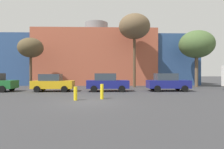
{
  "coord_description": "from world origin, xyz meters",
  "views": [
    {
      "loc": [
        1.24,
        -12.05,
        1.84
      ],
      "look_at": [
        1.83,
        7.95,
        1.71
      ],
      "focal_mm": 30.36,
      "sensor_mm": 36.0,
      "label": 1
    }
  ],
  "objects_px": {
    "bare_tree_0": "(134,27)",
    "bollard_yellow_1": "(75,94)",
    "parked_car_1": "(53,83)",
    "bare_tree_1": "(197,45)",
    "parked_car_3": "(167,82)",
    "parked_car_2": "(107,82)",
    "bare_tree_2": "(31,48)",
    "bollard_yellow_0": "(102,92)"
  },
  "relations": [
    {
      "from": "bare_tree_0",
      "to": "bollard_yellow_1",
      "type": "height_order",
      "value": "bare_tree_0"
    },
    {
      "from": "parked_car_1",
      "to": "bare_tree_1",
      "type": "distance_m",
      "value": 19.11
    },
    {
      "from": "parked_car_3",
      "to": "bollard_yellow_1",
      "type": "relative_size",
      "value": 4.59
    },
    {
      "from": "parked_car_1",
      "to": "parked_car_2",
      "type": "relative_size",
      "value": 0.96
    },
    {
      "from": "parked_car_2",
      "to": "bare_tree_1",
      "type": "relative_size",
      "value": 0.56
    },
    {
      "from": "parked_car_1",
      "to": "bollard_yellow_1",
      "type": "distance_m",
      "value": 7.26
    },
    {
      "from": "bare_tree_2",
      "to": "parked_car_2",
      "type": "bearing_deg",
      "value": -28.79
    },
    {
      "from": "parked_car_1",
      "to": "parked_car_2",
      "type": "distance_m",
      "value": 5.54
    },
    {
      "from": "parked_car_2",
      "to": "parked_car_3",
      "type": "relative_size",
      "value": 1.0
    },
    {
      "from": "bare_tree_2",
      "to": "bollard_yellow_0",
      "type": "height_order",
      "value": "bare_tree_2"
    },
    {
      "from": "bare_tree_0",
      "to": "bollard_yellow_0",
      "type": "height_order",
      "value": "bare_tree_0"
    },
    {
      "from": "parked_car_1",
      "to": "bare_tree_2",
      "type": "height_order",
      "value": "bare_tree_2"
    },
    {
      "from": "parked_car_2",
      "to": "bare_tree_2",
      "type": "distance_m",
      "value": 12.02
    },
    {
      "from": "bare_tree_0",
      "to": "parked_car_3",
      "type": "bearing_deg",
      "value": -65.54
    },
    {
      "from": "bare_tree_0",
      "to": "bare_tree_1",
      "type": "distance_m",
      "value": 8.71
    },
    {
      "from": "bollard_yellow_1",
      "to": "bollard_yellow_0",
      "type": "bearing_deg",
      "value": 18.72
    },
    {
      "from": "parked_car_2",
      "to": "parked_car_3",
      "type": "distance_m",
      "value": 6.21
    },
    {
      "from": "bollard_yellow_1",
      "to": "parked_car_2",
      "type": "bearing_deg",
      "value": 71.22
    },
    {
      "from": "parked_car_3",
      "to": "bollard_yellow_1",
      "type": "distance_m",
      "value": 10.58
    },
    {
      "from": "parked_car_1",
      "to": "bare_tree_2",
      "type": "xyz_separation_m",
      "value": [
        -4.34,
        5.43,
        4.22
      ]
    },
    {
      "from": "bare_tree_1",
      "to": "bare_tree_2",
      "type": "relative_size",
      "value": 1.18
    },
    {
      "from": "parked_car_1",
      "to": "bollard_yellow_0",
      "type": "bearing_deg",
      "value": -48.57
    },
    {
      "from": "parked_car_2",
      "to": "bollard_yellow_1",
      "type": "relative_size",
      "value": 4.6
    },
    {
      "from": "parked_car_2",
      "to": "bollard_yellow_0",
      "type": "distance_m",
      "value": 5.85
    },
    {
      "from": "parked_car_2",
      "to": "bare_tree_2",
      "type": "relative_size",
      "value": 0.66
    },
    {
      "from": "parked_car_1",
      "to": "bare_tree_0",
      "type": "relative_size",
      "value": 0.42
    },
    {
      "from": "bare_tree_0",
      "to": "bare_tree_1",
      "type": "bearing_deg",
      "value": 0.57
    },
    {
      "from": "bare_tree_2",
      "to": "parked_car_3",
      "type": "bearing_deg",
      "value": -18.64
    },
    {
      "from": "parked_car_3",
      "to": "bollard_yellow_0",
      "type": "relative_size",
      "value": 3.96
    },
    {
      "from": "parked_car_1",
      "to": "parked_car_2",
      "type": "height_order",
      "value": "parked_car_2"
    },
    {
      "from": "bare_tree_0",
      "to": "bollard_yellow_1",
      "type": "relative_size",
      "value": 10.54
    },
    {
      "from": "bollard_yellow_0",
      "to": "parked_car_1",
      "type": "bearing_deg",
      "value": 131.43
    },
    {
      "from": "parked_car_1",
      "to": "bare_tree_1",
      "type": "bearing_deg",
      "value": 18.13
    },
    {
      "from": "parked_car_1",
      "to": "parked_car_3",
      "type": "relative_size",
      "value": 0.96
    },
    {
      "from": "bare_tree_1",
      "to": "parked_car_3",
      "type": "bearing_deg",
      "value": -135.36
    },
    {
      "from": "bare_tree_0",
      "to": "bare_tree_2",
      "type": "xyz_separation_m",
      "value": [
        -13.5,
        -0.25,
        -2.88
      ]
    },
    {
      "from": "parked_car_2",
      "to": "bare_tree_1",
      "type": "height_order",
      "value": "bare_tree_1"
    },
    {
      "from": "parked_car_3",
      "to": "bare_tree_2",
      "type": "bearing_deg",
      "value": 161.36
    },
    {
      "from": "parked_car_1",
      "to": "bare_tree_2",
      "type": "relative_size",
      "value": 0.63
    },
    {
      "from": "parked_car_3",
      "to": "bollard_yellow_1",
      "type": "xyz_separation_m",
      "value": [
        -8.4,
        -6.43,
        -0.45
      ]
    },
    {
      "from": "bare_tree_0",
      "to": "bare_tree_2",
      "type": "height_order",
      "value": "bare_tree_0"
    },
    {
      "from": "parked_car_3",
      "to": "bare_tree_1",
      "type": "height_order",
      "value": "bare_tree_1"
    }
  ]
}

